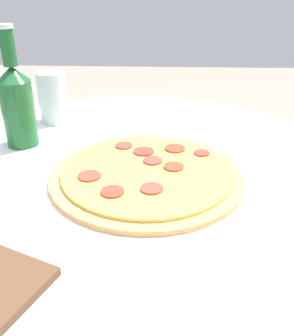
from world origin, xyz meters
name	(u,v)px	position (x,y,z in m)	size (l,w,h in m)	color
table	(130,235)	(0.00, 0.00, 0.52)	(0.96, 0.96, 0.68)	white
pizza	(147,174)	(-0.04, 0.04, 0.69)	(0.36, 0.36, 0.02)	tan
beer_bottle	(17,102)	(0.25, -0.11, 0.78)	(0.07, 0.07, 0.25)	#195628
drinking_glass	(53,98)	(0.21, -0.25, 0.75)	(0.07, 0.07, 0.13)	silver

